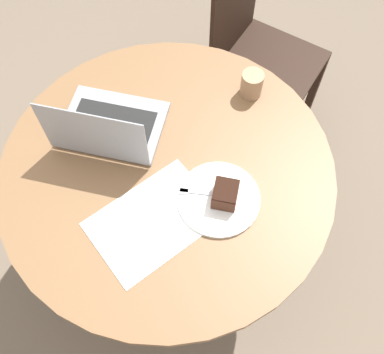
# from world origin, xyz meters

# --- Properties ---
(ground_plane) EXTENTS (12.00, 12.00, 0.00)m
(ground_plane) POSITION_xyz_m (0.00, 0.00, 0.00)
(ground_plane) COLOR #6B5B4C
(dining_table) EXTENTS (1.07, 1.07, 0.75)m
(dining_table) POSITION_xyz_m (0.00, 0.00, 0.61)
(dining_table) COLOR brown
(dining_table) RESTS_ON ground_plane
(chair) EXTENTS (0.59, 0.59, 0.97)m
(chair) POSITION_xyz_m (0.53, 0.63, 0.49)
(chair) COLOR black
(chair) RESTS_ON ground_plane
(paper_document) EXTENTS (0.43, 0.38, 0.00)m
(paper_document) POSITION_xyz_m (-0.07, -0.17, 0.75)
(paper_document) COLOR white
(paper_document) RESTS_ON dining_table
(plate) EXTENTS (0.25, 0.25, 0.01)m
(plate) POSITION_xyz_m (0.13, -0.15, 0.75)
(plate) COLOR white
(plate) RESTS_ON dining_table
(cake_slice) EXTENTS (0.10, 0.11, 0.06)m
(cake_slice) POSITION_xyz_m (0.15, -0.15, 0.79)
(cake_slice) COLOR #472619
(cake_slice) RESTS_ON plate
(fork) EXTENTS (0.17, 0.08, 0.00)m
(fork) POSITION_xyz_m (0.08, -0.12, 0.76)
(fork) COLOR silver
(fork) RESTS_ON plate
(coffee_glass) EXTENTS (0.08, 0.08, 0.09)m
(coffee_glass) POSITION_xyz_m (0.34, 0.22, 0.79)
(coffee_glass) COLOR #997556
(coffee_glass) RESTS_ON dining_table
(laptop) EXTENTS (0.41, 0.37, 0.24)m
(laptop) POSITION_xyz_m (-0.15, 0.17, 0.79)
(laptop) COLOR gray
(laptop) RESTS_ON dining_table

